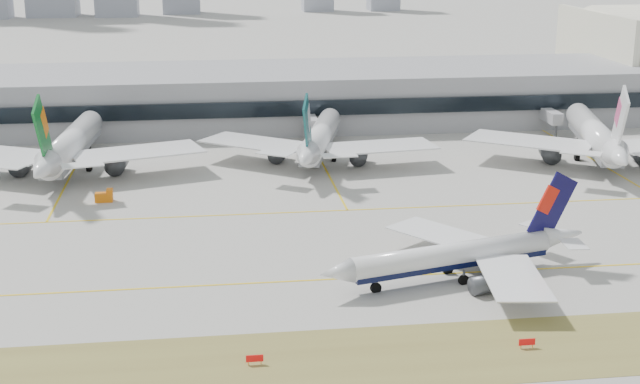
{
  "coord_description": "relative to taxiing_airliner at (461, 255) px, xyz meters",
  "views": [
    {
      "loc": [
        -12.51,
        -133.45,
        52.61
      ],
      "look_at": [
        7.38,
        18.0,
        7.5
      ],
      "focal_mm": 50.0,
      "sensor_mm": 36.0,
      "label": 1
    }
  ],
  "objects": [
    {
      "name": "widebody_eva",
      "position": [
        -69.19,
        73.29,
        2.08
      ],
      "size": [
        61.91,
        60.76,
        22.13
      ],
      "rotation": [
        0.0,
        0.0,
        1.49
      ],
      "color": "white",
      "rests_on": "ground"
    },
    {
      "name": "widebody_cathay",
      "position": [
        -12.46,
        75.53,
        1.56
      ],
      "size": [
        54.81,
        54.73,
        20.19
      ],
      "rotation": [
        0.0,
        0.0,
        1.31
      ],
      "color": "white",
      "rests_on": "ground"
    },
    {
      "name": "terminal",
      "position": [
        -26.28,
        121.87,
        3.7
      ],
      "size": [
        280.0,
        43.1,
        15.0
      ],
      "color": "gray",
      "rests_on": "ground"
    },
    {
      "name": "widebody_china_air",
      "position": [
        51.92,
        67.04,
        2.12
      ],
      "size": [
        60.93,
        60.67,
        22.3
      ],
      "rotation": [
        0.0,
        0.0,
        1.34
      ],
      "color": "white",
      "rests_on": "ground"
    },
    {
      "name": "hold_sign_left",
      "position": [
        -33.75,
        -24.96,
        -2.93
      ],
      "size": [
        2.2,
        0.15,
        1.35
      ],
      "color": "red",
      "rests_on": "ground"
    },
    {
      "name": "hold_sign_right",
      "position": [
        1.82,
        -24.96,
        -2.93
      ],
      "size": [
        2.2,
        0.15,
        1.35
      ],
      "color": "red",
      "rests_on": "ground"
    },
    {
      "name": "ground",
      "position": [
        -26.28,
        7.04,
        -3.81
      ],
      "size": [
        3000.0,
        3000.0,
        0.0
      ],
      "primitive_type": "plane",
      "color": "#99968F",
      "rests_on": "ground"
    },
    {
      "name": "taxiing_airliner",
      "position": [
        0.0,
        0.0,
        0.0
      ],
      "size": [
        46.22,
        39.45,
        15.78
      ],
      "rotation": [
        0.0,
        0.0,
        3.4
      ],
      "color": "white",
      "rests_on": "ground"
    },
    {
      "name": "gse_b",
      "position": [
        -59.44,
        49.15,
        -2.76
      ],
      "size": [
        3.55,
        2.0,
        2.6
      ],
      "color": "orange",
      "rests_on": "ground"
    }
  ]
}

